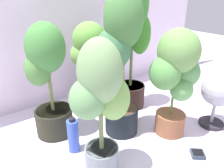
% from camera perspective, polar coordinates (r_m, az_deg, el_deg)
% --- Properties ---
extents(ground_plane, '(8.00, 8.00, 0.00)m').
position_cam_1_polar(ground_plane, '(1.53, 4.65, -14.76)').
color(ground_plane, silver).
rests_on(ground_plane, ground).
extents(potted_plant_front_left, '(0.34, 0.26, 0.76)m').
position_cam_1_polar(potted_plant_front_left, '(1.07, -3.02, -3.93)').
color(potted_plant_front_left, slate).
rests_on(potted_plant_front_left, ground).
extents(potted_plant_front_right, '(0.40, 0.36, 0.74)m').
position_cam_1_polar(potted_plant_front_right, '(1.45, 16.41, 2.76)').
color(potted_plant_front_right, brown).
rests_on(potted_plant_front_right, ground).
extents(potted_plant_back_center, '(0.34, 0.29, 0.73)m').
position_cam_1_polar(potted_plant_back_center, '(1.74, -5.73, 6.68)').
color(potted_plant_back_center, gray).
rests_on(potted_plant_back_center, ground).
extents(potted_plant_back_right, '(0.40, 0.31, 1.07)m').
position_cam_1_polar(potted_plant_back_right, '(1.75, 5.15, 12.63)').
color(potted_plant_back_right, '#34211A').
rests_on(potted_plant_back_right, ground).
extents(potted_plant_back_left, '(0.29, 0.28, 0.78)m').
position_cam_1_polar(potted_plant_back_left, '(1.46, -16.53, 1.59)').
color(potted_plant_back_left, black).
rests_on(potted_plant_back_left, ground).
extents(potted_plant_center, '(0.34, 0.31, 0.97)m').
position_cam_1_polar(potted_plant_center, '(1.37, 2.19, 7.46)').
color(potted_plant_center, black).
rests_on(potted_plant_center, ground).
extents(hygrometer_box, '(0.11, 0.11, 0.03)m').
position_cam_1_polar(hygrometer_box, '(1.51, 21.50, -16.68)').
color(hygrometer_box, '#263342').
rests_on(hygrometer_box, ground).
extents(floor_fan, '(0.29, 0.29, 0.41)m').
position_cam_1_polar(floor_fan, '(1.72, 25.94, -1.88)').
color(floor_fan, '#272229').
rests_on(floor_fan, ground).
extents(nutrient_bottle, '(0.07, 0.07, 0.24)m').
position_cam_1_polar(nutrient_bottle, '(1.41, -10.11, -13.13)').
color(nutrient_bottle, blue).
rests_on(nutrient_bottle, ground).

